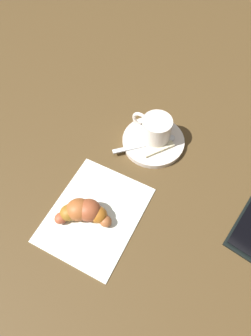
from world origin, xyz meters
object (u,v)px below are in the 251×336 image
(espresso_cup, at_px, (156,129))
(sugar_packet, at_px, (160,150))
(napkin, at_px, (94,213))
(saucer, at_px, (153,141))
(teaspoon, at_px, (155,142))
(croissant, at_px, (84,212))

(espresso_cup, distance_m, sugar_packet, 0.04)
(napkin, bearing_deg, saucer, 5.57)
(espresso_cup, height_order, teaspoon, espresso_cup)
(teaspoon, relative_size, sugar_packet, 1.80)
(croissant, bearing_deg, saucer, 2.77)
(saucer, distance_m, espresso_cup, 0.03)
(saucer, xyz_separation_m, sugar_packet, (-0.01, -0.03, 0.01))
(teaspoon, bearing_deg, croissant, -179.18)
(saucer, distance_m, croissant, 0.21)
(espresso_cup, bearing_deg, napkin, -173.94)
(sugar_packet, bearing_deg, napkin, -159.83)
(croissant, bearing_deg, napkin, -32.74)
(saucer, relative_size, napkin, 0.66)
(espresso_cup, relative_size, napkin, 0.46)
(teaspoon, bearing_deg, espresso_cup, 40.00)
(sugar_packet, xyz_separation_m, napkin, (-0.19, 0.01, -0.01))
(sugar_packet, bearing_deg, saucer, 87.25)
(saucer, distance_m, sugar_packet, 0.03)
(espresso_cup, xyz_separation_m, sugar_packet, (-0.02, -0.03, -0.02))
(sugar_packet, bearing_deg, teaspoon, 91.39)
(sugar_packet, height_order, napkin, sugar_packet)
(napkin, xyz_separation_m, croissant, (-0.01, 0.01, 0.02))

